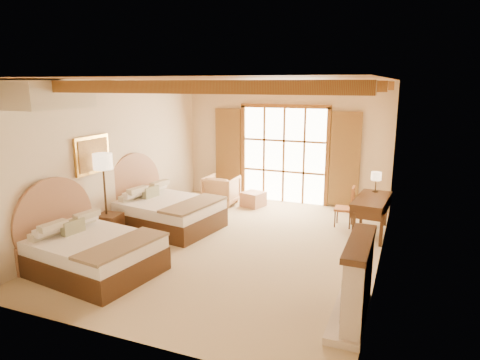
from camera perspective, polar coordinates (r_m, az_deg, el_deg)
The scene contains 19 objects.
floor at distance 8.61m, azimuth -0.84°, elevation -8.54°, with size 7.00×7.00×0.00m, color tan.
wall_back at distance 11.43m, azimuth 5.97°, elevation 5.02°, with size 5.50×5.50×0.00m, color beige.
wall_left at distance 9.56m, azimuth -16.28°, elevation 3.05°, with size 7.00×7.00×0.00m, color beige.
wall_right at distance 7.55m, azimuth 18.73°, elevation 0.41°, with size 7.00×7.00×0.00m, color beige.
ceiling at distance 8.02m, azimuth -0.91°, elevation 13.28°, with size 7.00×7.00×0.00m, color #AF6A3B.
ceiling_beams at distance 8.02m, azimuth -0.91°, elevation 12.42°, with size 5.39×4.60×0.18m, color brown, non-canonical shape.
french_doors at distance 11.42m, azimuth 5.85°, elevation 3.24°, with size 3.95×0.08×2.60m.
fireplace at distance 6.01m, azimuth 15.23°, elevation -13.51°, with size 0.46×1.40×1.16m.
painting at distance 8.93m, azimuth -19.05°, elevation 3.19°, with size 0.06×0.95×0.75m.
canopy_valance at distance 7.71m, azimuth -24.10°, elevation 10.36°, with size 0.70×1.40×0.45m, color beige.
bed_near at distance 7.75m, azimuth -19.79°, elevation -8.60°, with size 2.24×1.81×1.34m.
bed_far at distance 9.62m, azimuth -10.33°, elevation -3.80°, with size 2.33×1.89×1.39m.
nightstand at distance 9.15m, azimuth -17.00°, elevation -6.02°, with size 0.45×0.45×0.54m, color #412714.
floor_lamp at distance 8.87m, azimuth -17.79°, elevation 1.68°, with size 0.38×0.38×1.78m.
armchair at distance 11.28m, azimuth -2.49°, elevation -1.34°, with size 0.81×0.84×0.76m, color tan.
ottoman at distance 11.13m, azimuth 1.78°, elevation -2.57°, with size 0.51×0.51×0.37m, color #A36F4E.
desk at distance 9.46m, azimuth 17.07°, elevation -4.41°, with size 0.75×1.52×0.79m.
desk_chair at distance 9.83m, azimuth 13.78°, elevation -4.42°, with size 0.42×0.42×0.92m.
desk_lamp at distance 9.81m, azimuth 17.71°, elevation 0.40°, with size 0.22×0.22×0.44m.
Camera 1 is at (3.11, -7.39, 3.13)m, focal length 32.00 mm.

